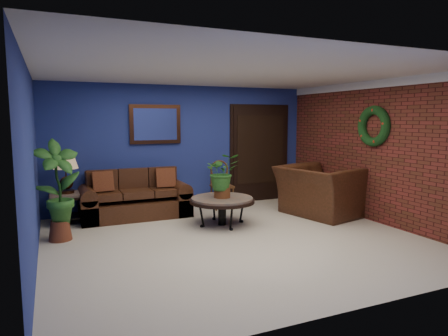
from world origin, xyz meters
name	(u,v)px	position (x,y,z in m)	size (l,w,h in m)	color
floor	(236,240)	(0.00, 0.00, 0.00)	(5.50, 5.50, 0.00)	beige
wall_back	(184,147)	(0.00, 2.50, 1.25)	(5.50, 0.04, 2.50)	navy
wall_left	(31,167)	(-2.75, 0.00, 1.25)	(0.04, 5.00, 2.50)	navy
wall_right_brick	(377,152)	(2.75, 0.00, 1.25)	(0.04, 5.00, 2.50)	maroon
ceiling	(236,72)	(0.00, 0.00, 2.50)	(5.50, 5.00, 0.02)	silver
crown_molding	(379,84)	(2.72, 0.00, 2.43)	(0.03, 5.00, 0.14)	white
wall_mirror	(155,124)	(-0.60, 2.46, 1.72)	(1.02, 0.06, 0.77)	#3F2112
closet_door	(260,154)	(1.75, 2.47, 1.05)	(1.44, 0.06, 2.18)	black
wreath	(374,126)	(2.69, 0.05, 1.70)	(0.72, 0.72, 0.16)	black
sofa	(135,201)	(-1.12, 2.07, 0.29)	(1.98, 0.86, 0.89)	#4B2315
coffee_table	(222,201)	(0.15, 0.87, 0.42)	(1.12, 1.12, 0.48)	#524D48
end_table	(67,200)	(-2.30, 2.05, 0.41)	(0.59, 0.59, 0.54)	#524D48
table_lamp	(66,167)	(-2.30, 2.05, 0.99)	(0.42, 0.42, 0.70)	#3F2112
side_chair	(221,181)	(0.66, 2.12, 0.55)	(0.46, 0.46, 0.98)	brown
armchair	(321,191)	(2.15, 0.77, 0.47)	(1.43, 1.25, 0.93)	#4B2315
coffee_plant	(222,173)	(0.15, 0.87, 0.90)	(0.63, 0.56, 0.76)	#5E3117
floor_plant	(346,196)	(2.35, 0.30, 0.44)	(0.41, 0.34, 0.84)	#5E3117
tall_plant	(58,186)	(-2.45, 1.05, 0.84)	(0.78, 0.63, 1.54)	brown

